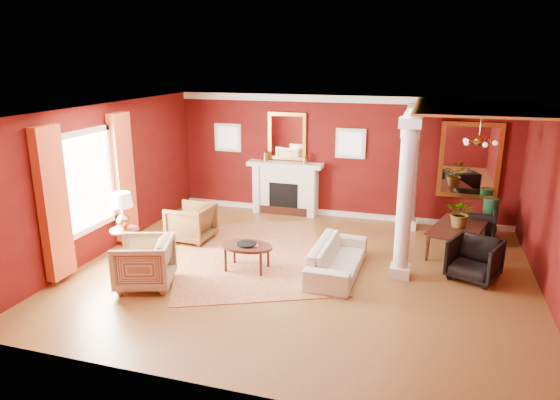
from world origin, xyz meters
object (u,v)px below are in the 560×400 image
(side_table, at_px, (123,216))
(armchair_leopard, at_px, (191,221))
(armchair_stripe, at_px, (144,260))
(dining_table, at_px, (459,232))
(sofa, at_px, (338,253))
(coffee_table, at_px, (247,247))

(side_table, bearing_deg, armchair_leopard, 62.88)
(armchair_stripe, relative_size, side_table, 0.69)
(armchair_stripe, distance_m, dining_table, 5.98)
(sofa, xyz_separation_m, armchair_leopard, (-3.27, 0.76, 0.05))
(sofa, height_order, side_table, side_table)
(armchair_leopard, bearing_deg, sofa, 79.64)
(armchair_stripe, distance_m, coffee_table, 1.81)
(coffee_table, bearing_deg, sofa, 11.68)
(sofa, xyz_separation_m, coffee_table, (-1.60, -0.33, 0.05))
(sofa, height_order, coffee_table, sofa)
(coffee_table, bearing_deg, armchair_leopard, 146.80)
(coffee_table, relative_size, side_table, 0.71)
(side_table, xyz_separation_m, dining_table, (6.06, 2.22, -0.45))
(armchair_leopard, relative_size, dining_table, 0.55)
(armchair_leopard, height_order, side_table, side_table)
(armchair_leopard, xyz_separation_m, dining_table, (5.37, 0.87, 0.00))
(sofa, bearing_deg, dining_table, -50.92)
(side_table, bearing_deg, armchair_stripe, -42.84)
(sofa, bearing_deg, armchair_leopard, 78.22)
(sofa, relative_size, dining_table, 1.26)
(sofa, height_order, dining_table, dining_table)
(armchair_leopard, relative_size, side_table, 0.64)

